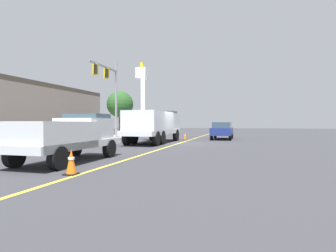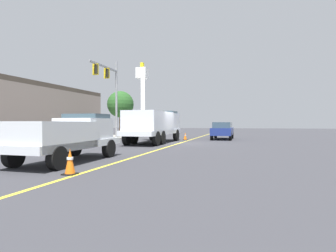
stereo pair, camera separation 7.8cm
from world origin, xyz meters
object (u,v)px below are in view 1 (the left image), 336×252
at_px(utility_bucket_truck, 154,123).
at_px(passing_minivan, 222,129).
at_px(traffic_cone_leading, 71,162).
at_px(traffic_signal_mast, 110,86).
at_px(traffic_cone_mid_front, 185,136).
at_px(service_pickup_truck, 68,135).

xyz_separation_m(utility_bucket_truck, passing_minivan, (6.04, -5.19, -0.64)).
distance_m(traffic_cone_leading, traffic_signal_mast, 19.15).
relative_size(passing_minivan, traffic_cone_leading, 5.82).
bearing_deg(traffic_cone_leading, traffic_signal_mast, 22.44).
distance_m(utility_bucket_truck, passing_minivan, 7.99).
bearing_deg(utility_bucket_truck, traffic_cone_leading, -173.96).
xyz_separation_m(utility_bucket_truck, traffic_cone_mid_front, (4.12, -1.80, -1.26)).
relative_size(traffic_cone_mid_front, traffic_signal_mast, 0.09).
distance_m(utility_bucket_truck, service_pickup_truck, 11.38).
distance_m(traffic_cone_mid_front, traffic_signal_mast, 8.94).
bearing_deg(passing_minivan, utility_bucket_truck, 139.32).
distance_m(service_pickup_truck, traffic_cone_mid_front, 15.66).
xyz_separation_m(utility_bucket_truck, traffic_signal_mast, (3.32, 5.61, 3.67)).
bearing_deg(traffic_cone_leading, passing_minivan, -10.65).
distance_m(service_pickup_truck, traffic_signal_mast, 16.16).
relative_size(service_pickup_truck, traffic_signal_mast, 0.71).
bearing_deg(traffic_cone_leading, utility_bucket_truck, 6.04).
distance_m(passing_minivan, traffic_cone_mid_front, 3.95).
bearing_deg(traffic_cone_mid_front, utility_bucket_truck, 156.47).
distance_m(traffic_cone_leading, traffic_cone_mid_front, 17.93).
bearing_deg(traffic_cone_leading, traffic_cone_mid_front, -1.07).
bearing_deg(traffic_signal_mast, traffic_cone_mid_front, -83.83).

